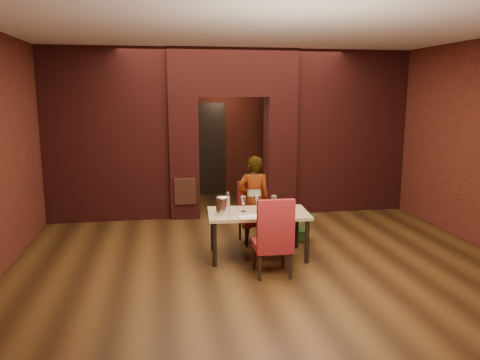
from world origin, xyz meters
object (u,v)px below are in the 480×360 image
(chair_far, at_px, (254,213))
(wine_bucket, at_px, (223,206))
(chair_near, at_px, (272,236))
(potted_plant, at_px, (302,227))
(water_bottle, at_px, (228,201))
(wine_glass_b, at_px, (257,204))
(wine_glass_c, at_px, (274,203))
(person_seated, at_px, (254,200))
(dining_table, at_px, (258,234))
(wine_glass_a, at_px, (243,204))

(chair_far, height_order, wine_bucket, chair_far)
(chair_near, xyz_separation_m, wine_bucket, (-0.56, 0.66, 0.27))
(wine_bucket, xyz_separation_m, potted_plant, (1.38, 0.68, -0.58))
(water_bottle, bearing_deg, wine_bucket, -115.89)
(chair_far, bearing_deg, potted_plant, -8.28)
(wine_glass_b, bearing_deg, water_bottle, 163.37)
(chair_near, relative_size, wine_glass_c, 4.62)
(wine_bucket, bearing_deg, water_bottle, 64.11)
(person_seated, xyz_separation_m, water_bottle, (-0.48, -0.45, 0.10))
(dining_table, bearing_deg, chair_near, -82.35)
(wine_glass_b, bearing_deg, potted_plant, 34.26)
(chair_near, distance_m, wine_glass_a, 0.84)
(potted_plant, bearing_deg, wine_glass_a, -151.64)
(water_bottle, bearing_deg, wine_glass_c, -12.53)
(chair_far, distance_m, person_seated, 0.23)
(chair_near, bearing_deg, dining_table, -85.58)
(wine_glass_b, height_order, wine_bucket, wine_bucket)
(chair_far, xyz_separation_m, chair_near, (-0.04, -1.36, 0.04))
(chair_near, distance_m, water_bottle, 1.02)
(dining_table, height_order, potted_plant, dining_table)
(wine_glass_c, bearing_deg, chair_far, 103.73)
(wine_glass_c, bearing_deg, potted_plant, 44.65)
(potted_plant, bearing_deg, wine_glass_b, -145.74)
(water_bottle, bearing_deg, dining_table, -21.72)
(chair_near, height_order, potted_plant, chair_near)
(chair_near, bearing_deg, wine_glass_b, -84.82)
(chair_far, relative_size, person_seated, 0.68)
(wine_glass_b, bearing_deg, chair_far, 81.69)
(dining_table, height_order, wine_glass_b, wine_glass_b)
(chair_far, height_order, water_bottle, chair_far)
(dining_table, height_order, chair_far, chair_far)
(wine_glass_a, xyz_separation_m, wine_bucket, (-0.31, -0.10, 0.01))
(dining_table, distance_m, chair_near, 0.72)
(wine_glass_b, bearing_deg, wine_bucket, -170.31)
(water_bottle, bearing_deg, chair_far, 45.13)
(chair_near, distance_m, wine_glass_b, 0.79)
(chair_near, distance_m, wine_glass_c, 0.79)
(person_seated, distance_m, wine_bucket, 0.88)
(wine_glass_b, bearing_deg, dining_table, -74.42)
(wine_glass_c, height_order, potted_plant, wine_glass_c)
(chair_far, height_order, wine_glass_b, chair_far)
(wine_glass_a, height_order, potted_plant, wine_glass_a)
(chair_far, bearing_deg, wine_bucket, -136.82)
(wine_glass_a, bearing_deg, person_seated, 64.20)
(wine_bucket, distance_m, potted_plant, 1.64)
(chair_near, xyz_separation_m, wine_glass_a, (-0.25, 0.76, 0.26))
(wine_glass_a, xyz_separation_m, water_bottle, (-0.21, 0.10, 0.02))
(wine_glass_c, bearing_deg, wine_glass_a, 174.60)
(dining_table, distance_m, wine_glass_b, 0.46)
(dining_table, bearing_deg, potted_plant, 40.79)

